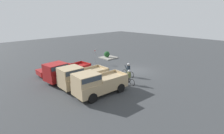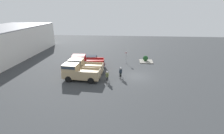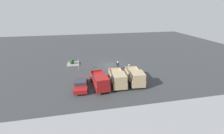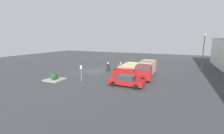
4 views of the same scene
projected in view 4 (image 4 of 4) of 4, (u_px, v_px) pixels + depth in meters
The scene contains 11 objects.
ground_plane at pixel (94, 71), 28.21m from camera, with size 80.00×80.00×0.00m, color #383A3D.
pickup_truck_0 at pixel (142, 66), 26.50m from camera, with size 2.57×5.47×2.39m.
pickup_truck_1 at pixel (138, 69), 24.03m from camera, with size 2.42×5.41×2.34m.
pickup_truck_2 at pixel (136, 73), 21.45m from camera, with size 2.53×5.63×2.27m.
sedan_0 at pixel (126, 81), 19.15m from camera, with size 2.08×4.66×1.40m.
cyclist_0 at pixel (108, 67), 27.77m from camera, with size 1.90×0.47×1.73m.
cyclist_1 at pixel (121, 66), 28.54m from camera, with size 1.85×0.47×1.68m.
fire_lane_sign at pixel (81, 71), 21.33m from camera, with size 0.09×0.30×2.36m.
lamppost at pixel (203, 50), 27.67m from camera, with size 0.36×0.36×6.86m.
curb_island at pixel (55, 80), 22.09m from camera, with size 2.46×2.50×0.15m, color gray.
shrub at pixel (54, 76), 21.69m from camera, with size 1.01×1.01×1.01m.
Camera 4 is at (23.88, 14.21, 5.94)m, focal length 24.00 mm.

